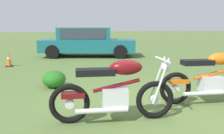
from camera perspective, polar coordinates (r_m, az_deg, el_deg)
The scene contains 6 objects.
ground_plane at distance 4.49m, azimuth 10.74°, elevation -9.65°, with size 120.00×120.00×0.00m, color #567038.
motorcycle_maroon at distance 3.66m, azimuth 0.74°, elevation -5.96°, with size 2.00×0.65×1.02m.
motorcycle_orange at distance 4.94m, azimuth 23.24°, elevation -2.54°, with size 2.03×0.64×1.02m.
car_teal at distance 11.61m, azimuth -6.26°, elevation 6.53°, with size 4.87×3.00×1.43m.
traffic_cone at distance 9.49m, azimuth -24.08°, elevation 1.68°, with size 0.25×0.25×0.57m.
shrub_low at distance 5.90m, azimuth -14.11°, elevation -2.92°, with size 0.57×0.62×0.42m.
Camera 1 is at (-1.99, -3.74, 1.50)m, focal length 37.05 mm.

